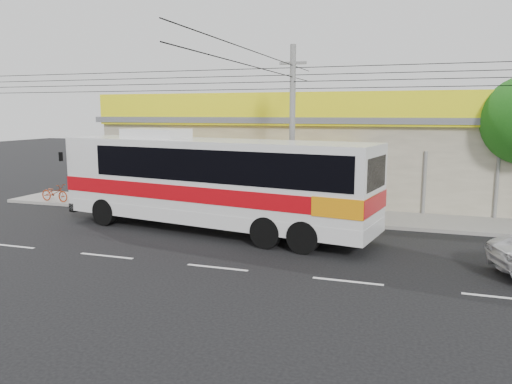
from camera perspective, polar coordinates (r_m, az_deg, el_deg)
ground at (r=17.84m, az=-1.31°, el=-6.32°), size 120.00×120.00×0.00m
sidewalk at (r=23.40m, az=3.65°, el=-2.42°), size 30.00×3.20×0.15m
lane_markings at (r=15.61m, az=-4.44°, el=-8.62°), size 50.00×0.12×0.01m
storefront_building at (r=28.43m, az=6.54°, el=4.12°), size 22.60×9.20×5.70m
coach_bus at (r=19.74m, az=-4.59°, el=1.60°), size 13.48×5.03×4.07m
motorbike_red at (r=27.94m, az=-22.03°, el=-0.09°), size 1.77×0.76×0.90m
motorbike_dark at (r=26.58m, az=-13.66°, el=0.01°), size 1.71×0.54×1.02m
utility_pole at (r=21.08m, az=4.23°, el=12.96°), size 34.00×14.00×7.48m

